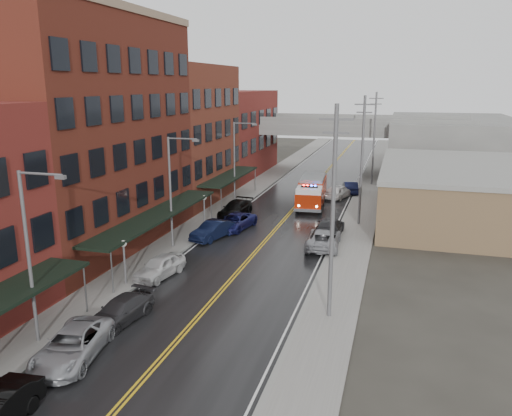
# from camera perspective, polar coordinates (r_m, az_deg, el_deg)

# --- Properties ---
(road) EXTENTS (11.00, 160.00, 0.02)m
(road) POSITION_cam_1_polar(r_m,az_deg,el_deg) (44.48, 1.81, -2.96)
(road) COLOR black
(road) RESTS_ON ground
(sidewalk_left) EXTENTS (3.00, 160.00, 0.15)m
(sidewalk_left) POSITION_cam_1_polar(r_m,az_deg,el_deg) (46.71, -6.91, -2.14)
(sidewalk_left) COLOR slate
(sidewalk_left) RESTS_ON ground
(sidewalk_right) EXTENTS (3.00, 160.00, 0.15)m
(sidewalk_right) POSITION_cam_1_polar(r_m,az_deg,el_deg) (43.33, 11.22, -3.60)
(sidewalk_right) COLOR slate
(sidewalk_right) RESTS_ON ground
(curb_left) EXTENTS (0.30, 160.00, 0.15)m
(curb_left) POSITION_cam_1_polar(r_m,az_deg,el_deg) (46.11, -5.02, -2.31)
(curb_left) COLOR gray
(curb_left) RESTS_ON ground
(curb_right) EXTENTS (0.30, 160.00, 0.15)m
(curb_right) POSITION_cam_1_polar(r_m,az_deg,el_deg) (43.48, 9.05, -3.44)
(curb_right) COLOR gray
(curb_right) RESTS_ON ground
(brick_building_b) EXTENTS (9.00, 20.00, 18.00)m
(brick_building_b) POSITION_cam_1_polar(r_m,az_deg,el_deg) (41.86, -18.73, 7.82)
(brick_building_b) COLOR #532416
(brick_building_b) RESTS_ON ground
(brick_building_c) EXTENTS (9.00, 15.00, 15.00)m
(brick_building_c) POSITION_cam_1_polar(r_m,az_deg,el_deg) (57.19, -8.61, 8.35)
(brick_building_c) COLOR maroon
(brick_building_c) RESTS_ON ground
(brick_building_far) EXTENTS (9.00, 20.00, 12.00)m
(brick_building_far) POSITION_cam_1_polar(r_m,az_deg,el_deg) (73.53, -2.85, 8.53)
(brick_building_far) COLOR maroon
(brick_building_far) RESTS_ON ground
(tan_building) EXTENTS (14.00, 22.00, 5.00)m
(tan_building) POSITION_cam_1_polar(r_m,az_deg,el_deg) (52.60, 21.82, 1.49)
(tan_building) COLOR brown
(tan_building) RESTS_ON ground
(right_far_block) EXTENTS (18.00, 30.00, 8.00)m
(right_far_block) POSITION_cam_1_polar(r_m,az_deg,el_deg) (82.09, 21.43, 6.76)
(right_far_block) COLOR slate
(right_far_block) RESTS_ON ground
(awning_1) EXTENTS (2.60, 18.00, 3.09)m
(awning_1) POSITION_cam_1_polar(r_m,az_deg,el_deg) (39.92, -11.18, -0.76)
(awning_1) COLOR black
(awning_1) RESTS_ON ground
(awning_2) EXTENTS (2.60, 13.00, 3.09)m
(awning_2) POSITION_cam_1_polar(r_m,az_deg,el_deg) (55.66, -2.98, 3.64)
(awning_2) COLOR black
(awning_2) RESTS_ON ground
(globe_lamp_1) EXTENTS (0.44, 0.44, 3.12)m
(globe_lamp_1) POSITION_cam_1_polar(r_m,az_deg,el_deg) (33.75, -14.87, -4.90)
(globe_lamp_1) COLOR #59595B
(globe_lamp_1) RESTS_ON ground
(globe_lamp_2) EXTENTS (0.44, 0.44, 3.12)m
(globe_lamp_2) POSITION_cam_1_polar(r_m,az_deg,el_deg) (45.81, -5.95, 0.46)
(globe_lamp_2) COLOR #59595B
(globe_lamp_2) RESTS_ON ground
(street_lamp_0) EXTENTS (2.64, 0.22, 9.00)m
(street_lamp_0) POSITION_cam_1_polar(r_m,az_deg,el_deg) (26.82, -24.25, -4.16)
(street_lamp_0) COLOR #59595B
(street_lamp_0) RESTS_ON ground
(street_lamp_1) EXTENTS (2.64, 0.22, 9.00)m
(street_lamp_1) POSITION_cam_1_polar(r_m,az_deg,el_deg) (39.89, -9.47, 2.54)
(street_lamp_1) COLOR #59595B
(street_lamp_1) RESTS_ON ground
(street_lamp_2) EXTENTS (2.64, 0.22, 9.00)m
(street_lamp_2) POSITION_cam_1_polar(r_m,az_deg,el_deg) (54.54, -2.24, 5.77)
(street_lamp_2) COLOR #59595B
(street_lamp_2) RESTS_ON ground
(utility_pole_0) EXTENTS (1.80, 0.24, 12.00)m
(utility_pole_0) POSITION_cam_1_polar(r_m,az_deg,el_deg) (27.27, 8.78, -0.32)
(utility_pole_0) COLOR #59595B
(utility_pole_0) RESTS_ON ground
(utility_pole_1) EXTENTS (1.80, 0.24, 12.00)m
(utility_pole_1) POSITION_cam_1_polar(r_m,az_deg,el_deg) (46.83, 12.01, 5.50)
(utility_pole_1) COLOR #59595B
(utility_pole_1) RESTS_ON ground
(utility_pole_2) EXTENTS (1.80, 0.24, 12.00)m
(utility_pole_2) POSITION_cam_1_polar(r_m,az_deg,el_deg) (66.66, 13.35, 7.88)
(utility_pole_2) COLOR #59595B
(utility_pole_2) RESTS_ON ground
(overpass) EXTENTS (40.00, 10.00, 7.50)m
(overpass) POSITION_cam_1_polar(r_m,az_deg,el_deg) (74.31, 8.03, 8.46)
(overpass) COLOR slate
(overpass) RESTS_ON ground
(fire_truck) EXTENTS (3.94, 8.66, 3.09)m
(fire_truck) POSITION_cam_1_polar(r_m,az_deg,el_deg) (54.43, 6.38, 1.92)
(fire_truck) COLOR #941D06
(fire_truck) RESTS_ON ground
(parked_car_left_2) EXTENTS (3.38, 5.70, 1.49)m
(parked_car_left_2) POSITION_cam_1_polar(r_m,az_deg,el_deg) (26.44, -20.24, -14.49)
(parked_car_left_2) COLOR #94969B
(parked_car_left_2) RESTS_ON ground
(parked_car_left_3) EXTENTS (2.49, 4.82, 1.34)m
(parked_car_left_3) POSITION_cam_1_polar(r_m,az_deg,el_deg) (29.43, -15.20, -11.24)
(parked_car_left_3) COLOR #2B2A2D
(parked_car_left_3) RESTS_ON ground
(parked_car_left_4) EXTENTS (2.50, 4.66, 1.51)m
(parked_car_left_4) POSITION_cam_1_polar(r_m,az_deg,el_deg) (35.22, -10.94, -6.58)
(parked_car_left_4) COLOR silver
(parked_car_left_4) RESTS_ON ground
(parked_car_left_5) EXTENTS (2.89, 4.94, 1.54)m
(parked_car_left_5) POSITION_cam_1_polar(r_m,az_deg,el_deg) (43.01, -4.95, -2.54)
(parked_car_left_5) COLOR black
(parked_car_left_5) RESTS_ON ground
(parked_car_left_6) EXTENTS (3.23, 5.46, 1.42)m
(parked_car_left_6) POSITION_cam_1_polar(r_m,az_deg,el_deg) (45.76, -2.39, -1.56)
(parked_car_left_6) COLOR #14164C
(parked_car_left_6) RESTS_ON ground
(parked_car_left_7) EXTENTS (2.61, 5.50, 1.55)m
(parked_car_left_7) POSITION_cam_1_polar(r_m,az_deg,el_deg) (50.07, -2.37, -0.12)
(parked_car_left_7) COLOR black
(parked_car_left_7) RESTS_ON ground
(parked_car_right_0) EXTENTS (2.86, 5.69, 1.54)m
(parked_car_right_0) POSITION_cam_1_polar(r_m,az_deg,el_deg) (40.93, 7.73, -3.48)
(parked_car_right_0) COLOR gray
(parked_car_right_0) RESTS_ON ground
(parked_car_right_1) EXTENTS (2.33, 5.62, 1.62)m
(parked_car_right_1) POSITION_cam_1_polar(r_m,az_deg,el_deg) (44.04, 8.37, -2.19)
(parked_car_right_1) COLOR black
(parked_car_right_1) RESTS_ON ground
(parked_car_right_2) EXTENTS (3.43, 5.20, 1.64)m
(parked_car_right_2) POSITION_cam_1_polar(r_m,az_deg,el_deg) (58.87, 9.43, 1.89)
(parked_car_right_2) COLOR silver
(parked_car_right_2) RESTS_ON ground
(parked_car_right_3) EXTENTS (2.39, 4.74, 1.49)m
(parked_car_right_3) POSITION_cam_1_polar(r_m,az_deg,el_deg) (61.79, 10.73, 2.33)
(parked_car_right_3) COLOR black
(parked_car_right_3) RESTS_ON ground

